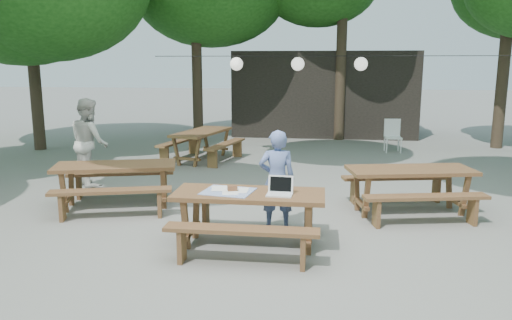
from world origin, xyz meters
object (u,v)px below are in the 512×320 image
object	(u,v)px
picnic_table_nw	(116,185)
woman	(277,180)
main_picnic_table	(249,218)
plastic_chair	(393,143)
second_person	(90,142)

from	to	relation	value
picnic_table_nw	woman	world-z (taller)	woman
main_picnic_table	plastic_chair	size ratio (longest dim) A/B	2.22
picnic_table_nw	plastic_chair	distance (m)	8.18
main_picnic_table	picnic_table_nw	xyz separation A→B (m)	(-2.52, 1.53, 0.00)
main_picnic_table	woman	size ratio (longest dim) A/B	1.35
woman	second_person	bearing A→B (deg)	-35.34
woman	picnic_table_nw	bearing A→B (deg)	-20.90
picnic_table_nw	second_person	bearing A→B (deg)	112.60
second_person	woman	bearing A→B (deg)	-158.92
woman	second_person	world-z (taller)	second_person
picnic_table_nw	plastic_chair	size ratio (longest dim) A/B	2.51
woman	plastic_chair	world-z (taller)	woman
plastic_chair	second_person	bearing A→B (deg)	-146.98
plastic_chair	picnic_table_nw	bearing A→B (deg)	-133.79
main_picnic_table	plastic_chair	world-z (taller)	plastic_chair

